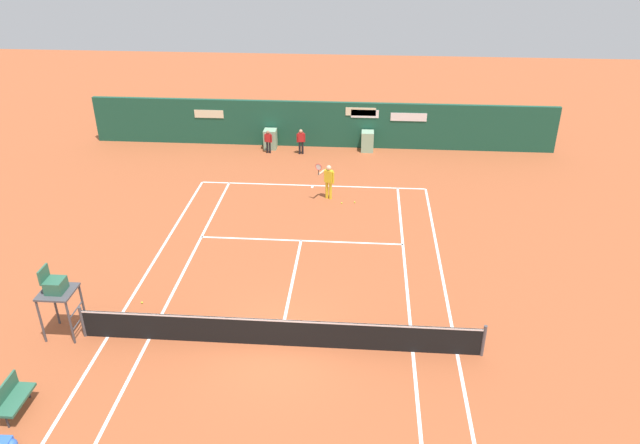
# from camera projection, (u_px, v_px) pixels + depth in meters

# --- Properties ---
(ground_plane) EXTENTS (80.00, 80.00, 0.01)m
(ground_plane) POSITION_uv_depth(u_px,v_px,m) (282.00, 333.00, 18.62)
(ground_plane) COLOR #A8512D
(tennis_net) EXTENTS (12.10, 0.10, 1.07)m
(tennis_net) POSITION_uv_depth(u_px,v_px,m) (279.00, 332.00, 17.87)
(tennis_net) COLOR #4C4C51
(tennis_net) RESTS_ON ground_plane
(sponsor_back_wall) EXTENTS (25.00, 1.02, 2.49)m
(sponsor_back_wall) POSITION_uv_depth(u_px,v_px,m) (321.00, 125.00, 32.52)
(sponsor_back_wall) COLOR #194C38
(sponsor_back_wall) RESTS_ON ground_plane
(umpire_chair) EXTENTS (1.00, 1.00, 2.36)m
(umpire_chair) POSITION_uv_depth(u_px,v_px,m) (56.00, 291.00, 17.90)
(umpire_chair) COLOR #47474C
(umpire_chair) RESTS_ON ground_plane
(player_bench) EXTENTS (0.54, 1.22, 0.88)m
(player_bench) POSITION_uv_depth(u_px,v_px,m) (11.00, 397.00, 15.50)
(player_bench) COLOR #38383D
(player_bench) RESTS_ON ground_plane
(player_on_baseline) EXTENTS (0.82, 0.65, 1.84)m
(player_on_baseline) POSITION_uv_depth(u_px,v_px,m) (328.00, 179.00, 26.73)
(player_on_baseline) COLOR yellow
(player_on_baseline) RESTS_ON ground_plane
(ball_kid_right_post) EXTENTS (0.45, 0.22, 1.36)m
(ball_kid_right_post) POSITION_uv_depth(u_px,v_px,m) (301.00, 140.00, 31.70)
(ball_kid_right_post) COLOR black
(ball_kid_right_post) RESTS_ON ground_plane
(ball_kid_left_post) EXTENTS (0.41, 0.19, 1.24)m
(ball_kid_left_post) POSITION_uv_depth(u_px,v_px,m) (268.00, 140.00, 31.85)
(ball_kid_left_post) COLOR black
(ball_kid_left_post) RESTS_ON ground_plane
(tennis_ball_mid_court) EXTENTS (0.07, 0.07, 0.07)m
(tennis_ball_mid_court) POSITION_uv_depth(u_px,v_px,m) (142.00, 303.00, 20.00)
(tennis_ball_mid_court) COLOR #CCE033
(tennis_ball_mid_court) RESTS_ON ground_plane
(tennis_ball_near_service_line) EXTENTS (0.07, 0.07, 0.07)m
(tennis_ball_near_service_line) POSITION_uv_depth(u_px,v_px,m) (355.00, 202.00, 26.76)
(tennis_ball_near_service_line) COLOR #CCE033
(tennis_ball_near_service_line) RESTS_ON ground_plane
(tennis_ball_by_sideline) EXTENTS (0.07, 0.07, 0.07)m
(tennis_ball_by_sideline) POSITION_uv_depth(u_px,v_px,m) (342.00, 203.00, 26.69)
(tennis_ball_by_sideline) COLOR #CCE033
(tennis_ball_by_sideline) RESTS_ON ground_plane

